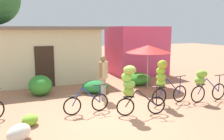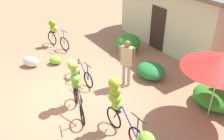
{
  "view_description": "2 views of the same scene",
  "coord_description": "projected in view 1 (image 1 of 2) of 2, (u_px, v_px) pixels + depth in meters",
  "views": [
    {
      "loc": [
        -2.98,
        -6.73,
        2.83
      ],
      "look_at": [
        0.6,
        1.67,
        1.24
      ],
      "focal_mm": 38.4,
      "sensor_mm": 36.0,
      "label": 1
    },
    {
      "loc": [
        6.51,
        -2.48,
        5.06
      ],
      "look_at": [
        0.47,
        1.29,
        0.91
      ],
      "focal_mm": 39.5,
      "sensor_mm": 36.0,
      "label": 2
    }
  ],
  "objects": [
    {
      "name": "ground_plane",
      "position": [
        115.0,
        117.0,
        7.74
      ],
      "size": [
        60.0,
        60.0,
        0.0
      ],
      "primitive_type": "plane",
      "color": "#AD7456"
    },
    {
      "name": "building_low",
      "position": [
        41.0,
        54.0,
        12.8
      ],
      "size": [
        6.38,
        3.48,
        2.93
      ],
      "color": "beige",
      "rests_on": "ground"
    },
    {
      "name": "shop_pink",
      "position": [
        136.0,
        50.0,
        15.09
      ],
      "size": [
        3.2,
        2.8,
        2.94
      ],
      "primitive_type": "cube",
      "color": "#D34672",
      "rests_on": "ground"
    },
    {
      "name": "hedge_bush_front_left",
      "position": [
        40.0,
        85.0,
        10.25
      ],
      "size": [
        0.99,
        1.18,
        0.86
      ],
      "primitive_type": "ellipsoid",
      "color": "#33872F",
      "rests_on": "ground"
    },
    {
      "name": "hedge_bush_front_right",
      "position": [
        95.0,
        87.0,
        10.67
      ],
      "size": [
        1.17,
        1.0,
        0.55
      ],
      "primitive_type": "ellipsoid",
      "color": "#257936",
      "rests_on": "ground"
    },
    {
      "name": "hedge_bush_mid",
      "position": [
        136.0,
        79.0,
        12.21
      ],
      "size": [
        1.47,
        1.41,
        0.61
      ],
      "primitive_type": "ellipsoid",
      "color": "#328726",
      "rests_on": "ground"
    },
    {
      "name": "market_umbrella",
      "position": [
        148.0,
        49.0,
        11.46
      ],
      "size": [
        2.15,
        2.15,
        2.04
      ],
      "color": "beige",
      "rests_on": "ground"
    },
    {
      "name": "bicycle_near_pile",
      "position": [
        87.0,
        103.0,
        8.05
      ],
      "size": [
        1.6,
        0.16,
        0.94
      ],
      "color": "black",
      "rests_on": "ground"
    },
    {
      "name": "bicycle_center_loaded",
      "position": [
        132.0,
        86.0,
        7.72
      ],
      "size": [
        1.62,
        0.57,
        1.67
      ],
      "color": "black",
      "rests_on": "ground"
    },
    {
      "name": "bicycle_by_shop",
      "position": [
        164.0,
        80.0,
        8.8
      ],
      "size": [
        1.66,
        0.44,
        1.71
      ],
      "color": "black",
      "rests_on": "ground"
    },
    {
      "name": "bicycle_rightmost",
      "position": [
        203.0,
        83.0,
        9.2
      ],
      "size": [
        1.71,
        0.45,
        1.27
      ],
      "color": "black",
      "rests_on": "ground"
    },
    {
      "name": "banana_pile_on_ground",
      "position": [
        30.0,
        120.0,
        7.07
      ],
      "size": [
        0.66,
        0.64,
        0.34
      ],
      "color": "#79B42D",
      "rests_on": "ground"
    },
    {
      "name": "produce_sack",
      "position": [
        19.0,
        133.0,
        6.05
      ],
      "size": [
        0.82,
        0.79,
        0.44
      ],
      "primitive_type": "ellipsoid",
      "rotation": [
        0.0,
        0.0,
        0.73
      ],
      "color": "silver",
      "rests_on": "ground"
    },
    {
      "name": "person_vendor",
      "position": [
        103.0,
        73.0,
        9.48
      ],
      "size": [
        0.45,
        0.42,
        1.77
      ],
      "color": "gray",
      "rests_on": "ground"
    }
  ]
}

